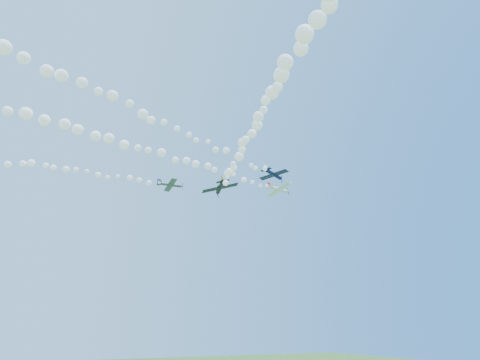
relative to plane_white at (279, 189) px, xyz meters
name	(u,v)px	position (x,y,z in m)	size (l,w,h in m)	color
plane_white	(279,189)	(0.00, 0.00, 0.00)	(7.88, 8.19, 2.37)	white
smoke_trail_white	(123,143)	(-43.18, -10.99, -0.31)	(81.90, 22.98, 3.26)	white
plane_navy	(274,174)	(-4.91, -5.59, 1.48)	(7.63, 8.08, 2.92)	#0D123A
smoke_trail_navy	(120,103)	(-46.21, -23.55, 1.30)	(78.59, 35.78, 3.03)	white
plane_grey	(170,185)	(-27.82, 6.81, -0.98)	(6.91, 7.14, 2.01)	#3B4756
plane_black	(220,187)	(-24.33, -16.65, -8.49)	(7.31, 7.07, 2.69)	black
smoke_trail_black	(287,69)	(-33.72, -55.78, -8.73)	(19.79, 74.20, 2.90)	white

